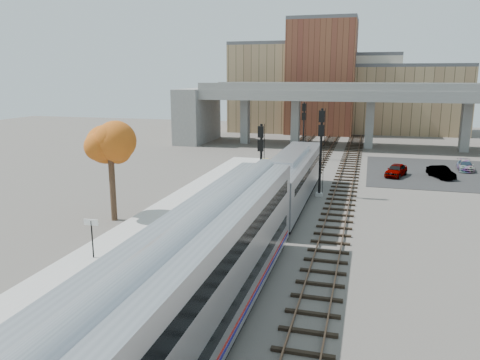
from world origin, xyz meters
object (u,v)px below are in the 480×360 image
at_px(locomotive, 292,177).
at_px(car_c, 465,166).
at_px(signal_mast_far, 303,131).
at_px(tree, 110,144).
at_px(car_a, 396,170).
at_px(coach, 194,287).
at_px(signal_mast_near, 261,168).
at_px(car_b, 441,172).
at_px(signal_mast_mid, 321,152).

bearing_deg(locomotive, car_c, 48.69).
height_order(signal_mast_far, tree, tree).
distance_m(signal_mast_far, car_a, 14.18).
distance_m(coach, signal_mast_far, 44.63).
bearing_deg(car_a, car_c, 53.53).
relative_size(signal_mast_near, tree, 0.89).
distance_m(signal_mast_near, signal_mast_far, 24.31).
relative_size(tree, car_c, 1.99).
height_order(tree, car_a, tree).
xyz_separation_m(coach, signal_mast_near, (-2.10, 20.26, 0.57)).
height_order(coach, tree, tree).
bearing_deg(car_c, locomotive, -128.54).
distance_m(signal_mast_far, car_b, 17.75).
bearing_deg(car_a, signal_mast_near, -106.12).
relative_size(locomotive, signal_mast_mid, 2.45).
height_order(locomotive, car_b, locomotive).
xyz_separation_m(signal_mast_mid, car_c, (14.68, 15.89, -3.38)).
bearing_deg(car_a, signal_mast_mid, -104.93).
relative_size(signal_mast_near, signal_mast_far, 0.95).
height_order(signal_mast_far, car_b, signal_mast_far).
distance_m(signal_mast_near, car_c, 28.55).
bearing_deg(tree, car_a, 45.96).
xyz_separation_m(signal_mast_far, car_a, (11.10, -8.33, -2.91)).
height_order(locomotive, car_a, locomotive).
xyz_separation_m(signal_mast_mid, car_b, (11.49, 10.92, -3.32)).
xyz_separation_m(car_b, car_c, (3.19, 4.97, -0.06)).
xyz_separation_m(coach, signal_mast_mid, (2.00, 25.70, 1.19)).
relative_size(signal_mast_mid, car_b, 2.07).
bearing_deg(locomotive, car_a, 56.57).
height_order(signal_mast_near, car_b, signal_mast_near).
distance_m(car_a, car_b, 4.50).
relative_size(tree, car_b, 2.04).
distance_m(coach, car_a, 37.40).
height_order(signal_mast_near, signal_mast_far, signal_mast_far).
height_order(locomotive, signal_mast_far, signal_mast_far).
bearing_deg(car_b, tree, -162.94).
relative_size(signal_mast_far, car_c, 1.87).
distance_m(locomotive, signal_mast_near, 3.33).
distance_m(signal_mast_far, tree, 31.64).
height_order(coach, signal_mast_near, signal_mast_near).
relative_size(locomotive, car_a, 4.84).
distance_m(car_a, car_c, 9.36).
xyz_separation_m(signal_mast_mid, signal_mast_far, (-4.10, 18.87, -0.36)).
distance_m(coach, tree, 19.07).
distance_m(signal_mast_near, car_a, 19.64).
relative_size(coach, car_c, 6.48).
distance_m(locomotive, coach, 22.61).
distance_m(signal_mast_mid, signal_mast_far, 19.31).
xyz_separation_m(tree, car_a, (20.96, 21.67, -4.97)).
xyz_separation_m(car_a, car_b, (4.49, 0.38, -0.05)).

